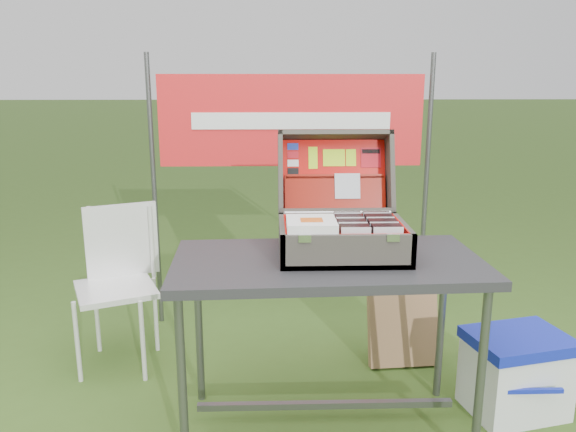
{
  "coord_description": "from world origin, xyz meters",
  "views": [
    {
      "loc": [
        -0.12,
        -2.34,
        1.55
      ],
      "look_at": [
        -0.05,
        0.1,
        0.95
      ],
      "focal_mm": 35.0,
      "sensor_mm": 36.0,
      "label": 1
    }
  ],
  "objects_px": {
    "suitcase": "(342,197)",
    "table": "(326,347)",
    "cooler": "(516,373)",
    "chair": "(116,291)",
    "cardboard_box": "(403,329)"
  },
  "relations": [
    {
      "from": "table",
      "to": "cooler",
      "type": "distance_m",
      "value": 0.94
    },
    {
      "from": "suitcase",
      "to": "table",
      "type": "bearing_deg",
      "value": -123.72
    },
    {
      "from": "cooler",
      "to": "chair",
      "type": "xyz_separation_m",
      "value": [
        -1.99,
        0.5,
        0.24
      ]
    },
    {
      "from": "chair",
      "to": "cardboard_box",
      "type": "height_order",
      "value": "chair"
    },
    {
      "from": "cooler",
      "to": "chair",
      "type": "distance_m",
      "value": 2.07
    },
    {
      "from": "table",
      "to": "cardboard_box",
      "type": "relative_size",
      "value": 3.24
    },
    {
      "from": "table",
      "to": "cardboard_box",
      "type": "bearing_deg",
      "value": 48.52
    },
    {
      "from": "suitcase",
      "to": "chair",
      "type": "relative_size",
      "value": 0.62
    },
    {
      "from": "chair",
      "to": "cardboard_box",
      "type": "distance_m",
      "value": 1.58
    },
    {
      "from": "cooler",
      "to": "cardboard_box",
      "type": "bearing_deg",
      "value": 119.0
    },
    {
      "from": "chair",
      "to": "cardboard_box",
      "type": "relative_size",
      "value": 2.17
    },
    {
      "from": "suitcase",
      "to": "cardboard_box",
      "type": "height_order",
      "value": "suitcase"
    },
    {
      "from": "table",
      "to": "chair",
      "type": "relative_size",
      "value": 1.49
    },
    {
      "from": "suitcase",
      "to": "cardboard_box",
      "type": "xyz_separation_m",
      "value": [
        0.42,
        0.49,
        -0.85
      ]
    },
    {
      "from": "table",
      "to": "suitcase",
      "type": "relative_size",
      "value": 2.39
    }
  ]
}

